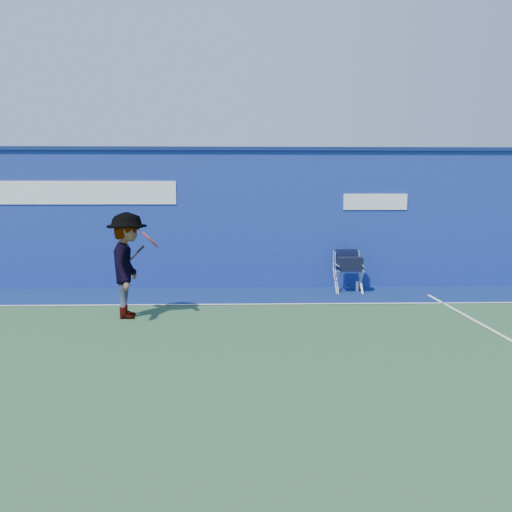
{
  "coord_description": "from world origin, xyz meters",
  "views": [
    {
      "loc": [
        0.63,
        -6.83,
        2.13
      ],
      "look_at": [
        0.91,
        2.6,
        1.0
      ],
      "focal_mm": 38.0,
      "sensor_mm": 36.0,
      "label": 1
    }
  ],
  "objects_px": {
    "directors_chair_right": "(347,279)",
    "tennis_player": "(128,265)",
    "water_bottle": "(357,286)",
    "directors_chair_left": "(349,275)"
  },
  "relations": [
    {
      "from": "directors_chair_right",
      "to": "tennis_player",
      "type": "relative_size",
      "value": 0.5
    },
    {
      "from": "directors_chair_left",
      "to": "water_bottle",
      "type": "distance_m",
      "value": 0.33
    },
    {
      "from": "directors_chair_left",
      "to": "tennis_player",
      "type": "relative_size",
      "value": 0.48
    },
    {
      "from": "water_bottle",
      "to": "tennis_player",
      "type": "bearing_deg",
      "value": -152.82
    },
    {
      "from": "directors_chair_left",
      "to": "tennis_player",
      "type": "height_order",
      "value": "tennis_player"
    },
    {
      "from": "directors_chair_right",
      "to": "water_bottle",
      "type": "xyz_separation_m",
      "value": [
        0.23,
        0.07,
        -0.17
      ]
    },
    {
      "from": "directors_chair_right",
      "to": "tennis_player",
      "type": "xyz_separation_m",
      "value": [
        -4.17,
        -2.19,
        0.61
      ]
    },
    {
      "from": "directors_chair_left",
      "to": "directors_chair_right",
      "type": "xyz_separation_m",
      "value": [
        -0.03,
        0.03,
        -0.08
      ]
    },
    {
      "from": "tennis_player",
      "to": "directors_chair_left",
      "type": "bearing_deg",
      "value": 27.24
    },
    {
      "from": "water_bottle",
      "to": "tennis_player",
      "type": "relative_size",
      "value": 0.12
    }
  ]
}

